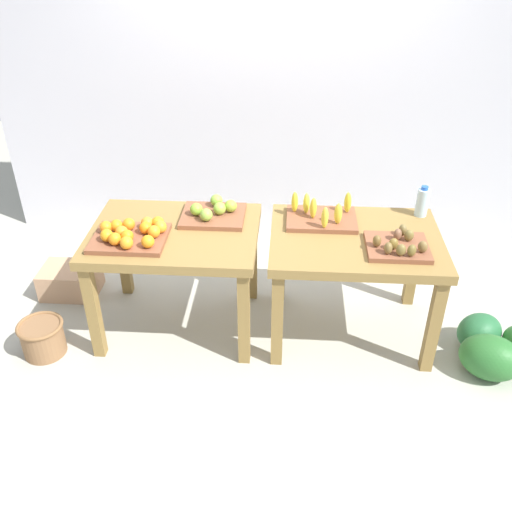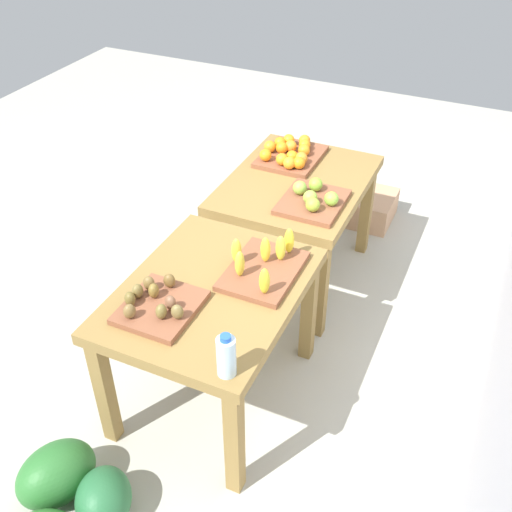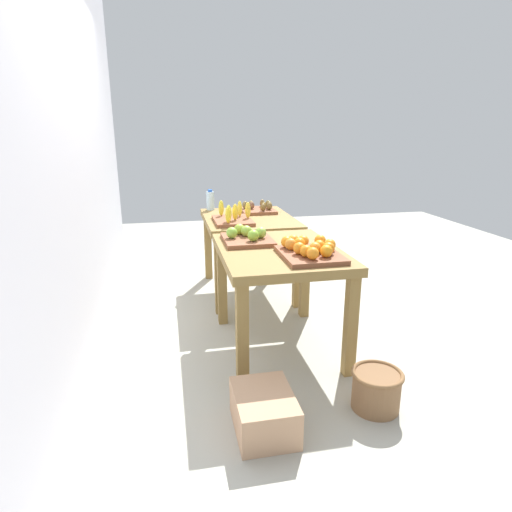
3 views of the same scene
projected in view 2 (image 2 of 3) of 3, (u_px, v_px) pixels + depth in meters
ground_plane at (259, 326)px, 3.66m from camera, size 8.00×8.00×0.00m
display_table_left at (297, 195)px, 3.70m from camera, size 1.04×0.80×0.73m
display_table_right at (212, 305)px, 2.88m from camera, size 1.04×0.80×0.73m
orange_bin at (290, 153)px, 3.81m from camera, size 0.45×0.37×0.11m
apple_bin at (313, 199)px, 3.39m from camera, size 0.40×0.34×0.11m
banana_crate at (263, 266)px, 2.89m from camera, size 0.44×0.32×0.17m
kiwi_bin at (158, 304)px, 2.68m from camera, size 0.36×0.32×0.10m
water_bottle at (226, 356)px, 2.34m from camera, size 0.08×0.08×0.20m
watermelon_pile at (66, 498)px, 2.61m from camera, size 0.66×0.63×0.28m
wicker_basket at (290, 191)px, 4.71m from camera, size 0.29×0.29×0.23m
cardboard_produce_box at (373, 208)px, 4.54m from camera, size 0.40×0.30×0.21m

